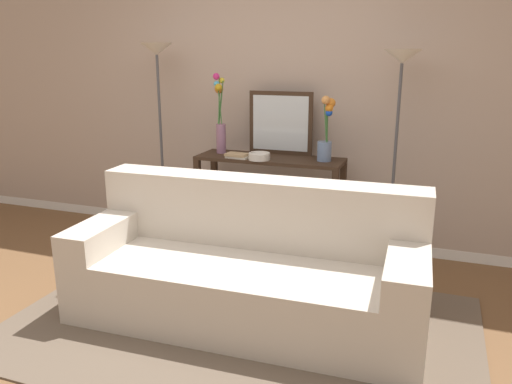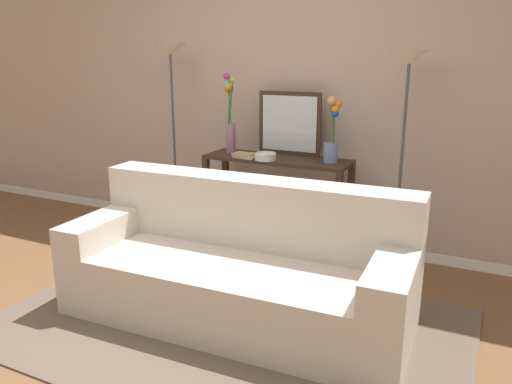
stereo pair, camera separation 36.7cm
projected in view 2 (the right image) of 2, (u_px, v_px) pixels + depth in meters
name	position (u px, v px, depth m)	size (l,w,h in m)	color
ground_plane	(157.00, 334.00, 3.12)	(16.00, 16.00, 0.02)	brown
back_wall	(283.00, 76.00, 4.41)	(12.00, 0.15, 2.98)	white
area_rug	(228.00, 325.00, 3.19)	(2.90, 1.84, 0.01)	brown
couch	(239.00, 271.00, 3.25)	(2.23, 0.93, 0.88)	beige
console_table	(277.00, 188.00, 4.27)	(1.24, 0.39, 0.84)	#382619
floor_lamp_left	(172.00, 87.00, 4.49)	(0.28, 0.28, 1.77)	#4C4C51
floor_lamp_right	(406.00, 101.00, 3.63)	(0.28, 0.28, 1.71)	#4C4C51
wall_mirror	(289.00, 124.00, 4.25)	(0.56, 0.02, 0.53)	#382619
vase_tall_flowers	(230.00, 118.00, 4.35)	(0.10, 0.12, 0.68)	gray
vase_short_flowers	(332.00, 135.00, 3.94)	(0.13, 0.13, 0.52)	#6B84AD
fruit_bowl	(266.00, 156.00, 4.10)	(0.18, 0.18, 0.06)	silver
book_stack	(245.00, 155.00, 4.19)	(0.21, 0.15, 0.04)	silver
book_row_under_console	(236.00, 238.00, 4.57)	(0.23, 0.18, 0.13)	silver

